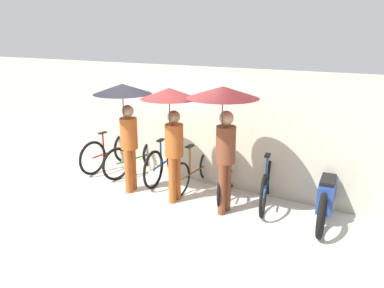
{
  "coord_description": "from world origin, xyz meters",
  "views": [
    {
      "loc": [
        3.77,
        -4.59,
        2.91
      ],
      "look_at": [
        0.51,
        1.02,
        1.0
      ],
      "focal_mm": 35.0,
      "sensor_mm": 36.0,
      "label": 1
    }
  ],
  "objects_px": {
    "pedestrian_leading": "(125,107)",
    "motorcycle": "(326,196)",
    "pedestrian_center": "(171,115)",
    "pedestrian_trailing": "(224,112)",
    "parked_bicycle_3": "(195,170)",
    "parked_bicycle_5": "(267,184)",
    "parked_bicycle_0": "(110,151)",
    "parked_bicycle_2": "(165,161)",
    "parked_bicycle_1": "(137,157)",
    "parked_bicycle_4": "(228,177)"
  },
  "relations": [
    {
      "from": "pedestrian_leading",
      "to": "motorcycle",
      "type": "bearing_deg",
      "value": -175.38
    },
    {
      "from": "pedestrian_center",
      "to": "pedestrian_trailing",
      "type": "distance_m",
      "value": 0.97
    },
    {
      "from": "parked_bicycle_3",
      "to": "parked_bicycle_5",
      "type": "relative_size",
      "value": 1.02
    },
    {
      "from": "parked_bicycle_3",
      "to": "pedestrian_leading",
      "type": "height_order",
      "value": "pedestrian_leading"
    },
    {
      "from": "parked_bicycle_5",
      "to": "motorcycle",
      "type": "relative_size",
      "value": 0.85
    },
    {
      "from": "parked_bicycle_3",
      "to": "pedestrian_trailing",
      "type": "height_order",
      "value": "pedestrian_trailing"
    },
    {
      "from": "parked_bicycle_0",
      "to": "parked_bicycle_2",
      "type": "distance_m",
      "value": 1.47
    },
    {
      "from": "parked_bicycle_1",
      "to": "parked_bicycle_4",
      "type": "height_order",
      "value": "parked_bicycle_1"
    },
    {
      "from": "parked_bicycle_0",
      "to": "parked_bicycle_5",
      "type": "distance_m",
      "value": 3.68
    },
    {
      "from": "parked_bicycle_2",
      "to": "pedestrian_trailing",
      "type": "bearing_deg",
      "value": -122.9
    },
    {
      "from": "pedestrian_trailing",
      "to": "pedestrian_center",
      "type": "bearing_deg",
      "value": 5.03
    },
    {
      "from": "parked_bicycle_3",
      "to": "parked_bicycle_5",
      "type": "height_order",
      "value": "parked_bicycle_3"
    },
    {
      "from": "parked_bicycle_5",
      "to": "pedestrian_leading",
      "type": "bearing_deg",
      "value": 96.17
    },
    {
      "from": "parked_bicycle_1",
      "to": "parked_bicycle_3",
      "type": "relative_size",
      "value": 0.99
    },
    {
      "from": "parked_bicycle_3",
      "to": "pedestrian_leading",
      "type": "relative_size",
      "value": 0.83
    },
    {
      "from": "parked_bicycle_1",
      "to": "pedestrian_trailing",
      "type": "bearing_deg",
      "value": -96.13
    },
    {
      "from": "parked_bicycle_4",
      "to": "pedestrian_trailing",
      "type": "bearing_deg",
      "value": -176.92
    },
    {
      "from": "parked_bicycle_1",
      "to": "pedestrian_leading",
      "type": "distance_m",
      "value": 1.65
    },
    {
      "from": "pedestrian_leading",
      "to": "pedestrian_center",
      "type": "height_order",
      "value": "pedestrian_leading"
    },
    {
      "from": "parked_bicycle_0",
      "to": "motorcycle",
      "type": "relative_size",
      "value": 0.87
    },
    {
      "from": "parked_bicycle_1",
      "to": "parked_bicycle_2",
      "type": "xyz_separation_m",
      "value": [
        0.73,
        0.01,
        0.03
      ]
    },
    {
      "from": "parked_bicycle_0",
      "to": "parked_bicycle_3",
      "type": "relative_size",
      "value": 1.01
    },
    {
      "from": "parked_bicycle_1",
      "to": "parked_bicycle_4",
      "type": "relative_size",
      "value": 1.02
    },
    {
      "from": "parked_bicycle_0",
      "to": "pedestrian_leading",
      "type": "distance_m",
      "value": 1.98
    },
    {
      "from": "parked_bicycle_5",
      "to": "pedestrian_trailing",
      "type": "distance_m",
      "value": 1.64
    },
    {
      "from": "parked_bicycle_1",
      "to": "motorcycle",
      "type": "bearing_deg",
      "value": -78.84
    },
    {
      "from": "parked_bicycle_1",
      "to": "pedestrian_center",
      "type": "distance_m",
      "value": 2.1
    },
    {
      "from": "parked_bicycle_1",
      "to": "pedestrian_leading",
      "type": "bearing_deg",
      "value": -137.88
    },
    {
      "from": "pedestrian_center",
      "to": "pedestrian_leading",
      "type": "bearing_deg",
      "value": -0.36
    },
    {
      "from": "parked_bicycle_5",
      "to": "pedestrian_leading",
      "type": "distance_m",
      "value": 2.87
    },
    {
      "from": "pedestrian_trailing",
      "to": "pedestrian_leading",
      "type": "bearing_deg",
      "value": 5.68
    },
    {
      "from": "parked_bicycle_3",
      "to": "parked_bicycle_5",
      "type": "bearing_deg",
      "value": -89.73
    },
    {
      "from": "parked_bicycle_0",
      "to": "parked_bicycle_2",
      "type": "height_order",
      "value": "parked_bicycle_0"
    },
    {
      "from": "parked_bicycle_5",
      "to": "pedestrian_trailing",
      "type": "xyz_separation_m",
      "value": [
        -0.51,
        -0.76,
        1.36
      ]
    },
    {
      "from": "parked_bicycle_1",
      "to": "pedestrian_center",
      "type": "height_order",
      "value": "pedestrian_center"
    },
    {
      "from": "parked_bicycle_3",
      "to": "pedestrian_center",
      "type": "bearing_deg",
      "value": -178.6
    },
    {
      "from": "parked_bicycle_0",
      "to": "parked_bicycle_4",
      "type": "height_order",
      "value": "parked_bicycle_4"
    },
    {
      "from": "parked_bicycle_0",
      "to": "motorcycle",
      "type": "height_order",
      "value": "parked_bicycle_0"
    },
    {
      "from": "parked_bicycle_3",
      "to": "pedestrian_center",
      "type": "relative_size",
      "value": 0.84
    },
    {
      "from": "parked_bicycle_3",
      "to": "pedestrian_center",
      "type": "height_order",
      "value": "pedestrian_center"
    },
    {
      "from": "parked_bicycle_2",
      "to": "pedestrian_trailing",
      "type": "relative_size",
      "value": 0.81
    },
    {
      "from": "parked_bicycle_0",
      "to": "pedestrian_trailing",
      "type": "height_order",
      "value": "pedestrian_trailing"
    },
    {
      "from": "pedestrian_leading",
      "to": "parked_bicycle_5",
      "type": "bearing_deg",
      "value": -169.46
    },
    {
      "from": "parked_bicycle_3",
      "to": "pedestrian_trailing",
      "type": "bearing_deg",
      "value": -128.06
    },
    {
      "from": "parked_bicycle_3",
      "to": "parked_bicycle_4",
      "type": "xyz_separation_m",
      "value": [
        0.73,
        -0.06,
        0.01
      ]
    },
    {
      "from": "parked_bicycle_3",
      "to": "parked_bicycle_0",
      "type": "bearing_deg",
      "value": 91.08
    },
    {
      "from": "parked_bicycle_4",
      "to": "parked_bicycle_1",
      "type": "bearing_deg",
      "value": 73.21
    },
    {
      "from": "pedestrian_leading",
      "to": "pedestrian_center",
      "type": "relative_size",
      "value": 1.01
    },
    {
      "from": "motorcycle",
      "to": "parked_bicycle_5",
      "type": "bearing_deg",
      "value": 82.26
    },
    {
      "from": "parked_bicycle_1",
      "to": "motorcycle",
      "type": "height_order",
      "value": "parked_bicycle_1"
    }
  ]
}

